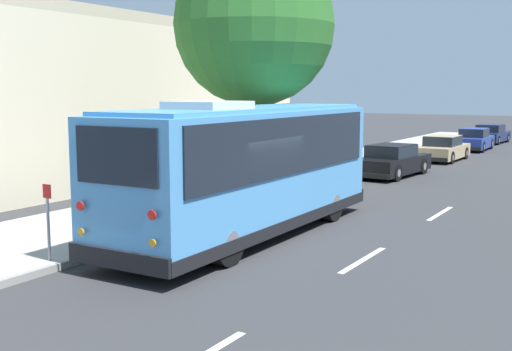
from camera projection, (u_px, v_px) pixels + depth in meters
ground_plane at (241, 243)px, 15.11m from camera, size 160.00×160.00×0.00m
sidewalk_slab at (111, 221)px, 17.22m from camera, size 80.00×4.33×0.15m
curb_strip at (177, 231)px, 16.08m from camera, size 80.00×0.14×0.15m
shuttle_bus at (247, 164)px, 15.64m from camera, size 9.40×2.77×3.34m
parked_sedan_black at (392, 161)px, 26.64m from camera, size 4.61×2.07×1.33m
parked_sedan_tan at (443, 149)px, 32.51m from camera, size 4.32×1.82×1.28m
parked_sedan_blue at (474, 140)px, 38.02m from camera, size 4.29×1.76×1.31m
parked_sedan_navy at (491, 134)px, 43.11m from camera, size 4.20×1.94×1.26m
street_tree at (256, 15)px, 20.03m from camera, size 5.04×5.04×8.70m
sign_post_near at (48, 221)px, 12.92m from camera, size 0.06×0.22×1.56m
sign_post_far at (97, 221)px, 14.08m from camera, size 0.06×0.06×1.15m
building_backdrop at (76, 103)px, 26.30m from camera, size 22.29×8.01×6.42m
lane_stripe_mid at (363, 260)px, 13.62m from camera, size 2.40×0.14×0.01m
lane_stripe_ahead at (440, 213)px, 18.70m from camera, size 2.40×0.14×0.01m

